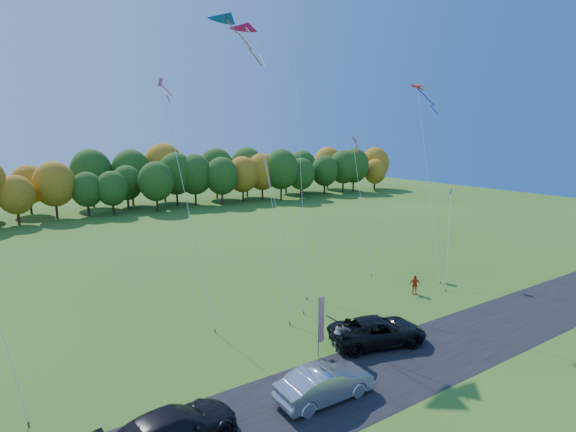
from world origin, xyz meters
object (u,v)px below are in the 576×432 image
feather_flag (321,319)px  black_suv (378,331)px  person_east (415,285)px  silver_sedan (325,383)px

feather_flag → black_suv: bearing=-10.8°
black_suv → feather_flag: 4.16m
black_suv → person_east: 9.82m
silver_sedan → feather_flag: feather_flag is taller
black_suv → silver_sedan: size_ratio=1.19×
black_suv → feather_flag: size_ratio=1.63×
person_east → feather_flag: feather_flag is taller
silver_sedan → person_east: size_ratio=3.18×
feather_flag → person_east: bearing=17.5°
black_suv → silver_sedan: black_suv is taller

